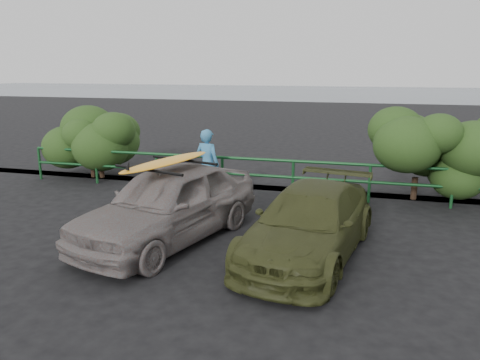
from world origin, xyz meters
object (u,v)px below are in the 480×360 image
object	(u,v)px
sedan	(168,204)
man	(207,164)
olive_vehicle	(309,223)
surfboard	(167,162)
guardrail	(257,176)

from	to	relation	value
sedan	man	xyz separation A→B (m)	(-0.25, 3.16, 0.17)
olive_vehicle	surfboard	size ratio (longest dim) A/B	1.71
olive_vehicle	man	xyz separation A→B (m)	(-3.10, 3.22, 0.30)
guardrail	sedan	size ratio (longest dim) A/B	3.08
sedan	man	world-z (taller)	man
guardrail	surfboard	size ratio (longest dim) A/B	5.45
olive_vehicle	guardrail	bearing A→B (deg)	125.90
olive_vehicle	surfboard	bearing A→B (deg)	-171.24
olive_vehicle	surfboard	xyz separation A→B (m)	(-2.85, 0.06, 1.00)
surfboard	man	bearing A→B (deg)	110.51
guardrail	sedan	world-z (taller)	sedan
sedan	man	size ratio (longest dim) A/B	2.42
man	guardrail	bearing A→B (deg)	-134.64
sedan	surfboard	distance (m)	0.87
man	surfboard	bearing A→B (deg)	109.04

